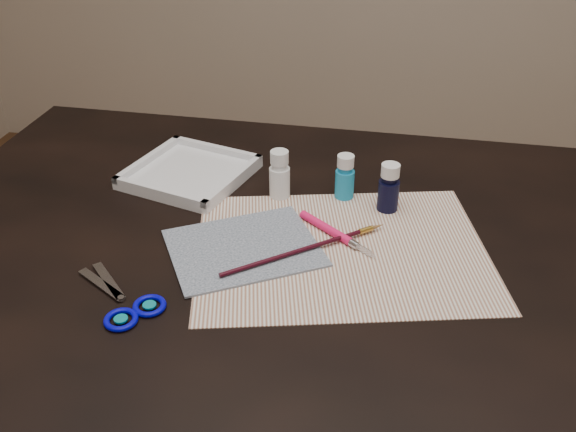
% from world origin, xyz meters
% --- Properties ---
extents(table, '(1.30, 0.90, 0.75)m').
position_xyz_m(table, '(0.00, 0.00, 0.38)').
color(table, black).
rests_on(table, ground).
extents(paper, '(0.52, 0.44, 0.00)m').
position_xyz_m(paper, '(0.09, -0.00, 0.75)').
color(paper, white).
rests_on(paper, table).
extents(canvas, '(0.29, 0.27, 0.00)m').
position_xyz_m(canvas, '(-0.06, -0.03, 0.75)').
color(canvas, '#132539').
rests_on(canvas, paper).
extents(paint_bottle_white, '(0.04, 0.04, 0.09)m').
position_xyz_m(paint_bottle_white, '(-0.04, 0.14, 0.79)').
color(paint_bottle_white, white).
rests_on(paint_bottle_white, table).
extents(paint_bottle_cyan, '(0.04, 0.04, 0.08)m').
position_xyz_m(paint_bottle_cyan, '(0.07, 0.16, 0.79)').
color(paint_bottle_cyan, '#1995CB').
rests_on(paint_bottle_cyan, table).
extents(paint_bottle_navy, '(0.05, 0.05, 0.09)m').
position_xyz_m(paint_bottle_navy, '(0.15, 0.13, 0.79)').
color(paint_bottle_navy, black).
rests_on(paint_bottle_navy, table).
extents(paintbrush, '(0.23, 0.19, 0.01)m').
position_xyz_m(paintbrush, '(0.03, -0.02, 0.76)').
color(paintbrush, black).
rests_on(paintbrush, canvas).
extents(craft_knife, '(0.14, 0.11, 0.01)m').
position_xyz_m(craft_knife, '(0.08, 0.03, 0.76)').
color(craft_knife, '#FF1A61').
rests_on(craft_knife, paper).
extents(scissors, '(0.20, 0.17, 0.01)m').
position_xyz_m(scissors, '(-0.22, -0.18, 0.75)').
color(scissors, silver).
rests_on(scissors, table).
extents(palette_tray, '(0.25, 0.25, 0.02)m').
position_xyz_m(palette_tray, '(-0.22, 0.18, 0.76)').
color(palette_tray, white).
rests_on(palette_tray, table).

